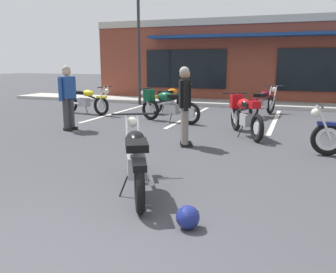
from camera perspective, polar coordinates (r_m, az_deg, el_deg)
The scene contains 14 objects.
ground_plane at distance 6.85m, azimuth 2.50°, elevation -3.20°, with size 80.00×80.00×0.00m, color #3D3D42.
sidewalk_kerb at distance 15.14m, azimuth 12.38°, elevation 5.06°, with size 22.00×1.80×0.14m, color #A8A59E.
brick_storefront_building at distance 18.86m, azimuth 14.25°, elevation 11.56°, with size 14.56×6.91×3.62m.
painted_stall_lines at distance 11.62m, azimuth 9.94°, elevation 2.85°, with size 8.20×4.80×0.01m.
motorcycle_foreground_classic at distance 4.95m, azimuth -5.08°, elevation -3.58°, with size 1.25×1.92×0.98m.
motorcycle_black_cruiser at distance 12.92m, azimuth 0.35°, elevation 5.97°, with size 1.06×2.01×0.98m.
motorcycle_blue_standard at distance 10.74m, azimuth -0.23°, elevation 5.14°, with size 2.07×0.86×0.98m.
motorcycle_green_cafe_racer at distance 12.27m, azimuth 14.86°, elevation 5.27°, with size 0.91×2.06×0.98m.
motorcycle_orange_scrambler at distance 8.98m, azimuth 12.04°, elevation 3.57°, with size 1.26×1.92×0.98m.
motorcycle_cream_vintage at distance 12.72m, azimuth -12.92°, elevation 5.58°, with size 2.09×0.79×0.98m.
person_in_black_shirt at distance 7.55m, azimuth 2.66°, elevation 5.54°, with size 0.38×0.59×1.68m.
person_in_shorts_foreground at distance 9.71m, azimuth -15.64°, elevation 6.51°, with size 0.32×0.61×1.68m.
helmet_on_pavement at distance 3.97m, azimuth 3.17°, elevation -12.66°, with size 0.26×0.26×0.26m.
parking_lot_lamp_post at distance 15.13m, azimuth -4.87°, elevation 16.85°, with size 0.24×0.76×4.79m.
Camera 1 is at (1.98, -2.25, 1.77)m, focal length 38.43 mm.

